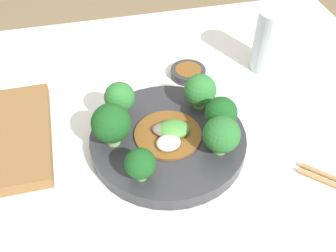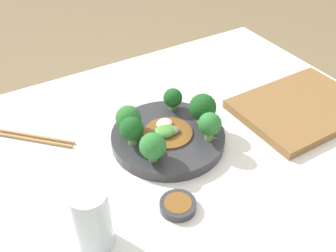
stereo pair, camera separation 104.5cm
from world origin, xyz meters
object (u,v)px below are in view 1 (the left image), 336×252
at_px(broccoli_southeast, 222,135).
at_px(drinking_glass, 270,41).
at_px(plate, 168,140).
at_px(broccoli_northeast, 200,91).
at_px(stirfry_center, 170,133).
at_px(broccoli_northwest, 120,98).
at_px(sauce_dish, 188,72).
at_px(broccoli_southwest, 140,164).
at_px(broccoli_west, 111,124).
at_px(broccoli_east, 221,113).

height_order(broccoli_southeast, drinking_glass, drinking_glass).
xyz_separation_m(plate, broccoli_northeast, (0.07, 0.05, 0.05)).
bearing_deg(broccoli_southeast, stirfry_center, 144.61).
relative_size(broccoli_northwest, stirfry_center, 0.62).
bearing_deg(broccoli_northeast, sauce_dish, 83.50).
bearing_deg(broccoli_southwest, broccoli_west, 110.62).
relative_size(broccoli_southwest, broccoli_west, 0.75).
distance_m(broccoli_west, sauce_dish, 0.23).
height_order(broccoli_west, sauce_dish, broccoli_west).
xyz_separation_m(broccoli_southwest, stirfry_center, (0.06, 0.07, -0.02)).
relative_size(broccoli_southeast, broccoli_northwest, 0.97).
distance_m(broccoli_southwest, broccoli_northwest, 0.13).
distance_m(broccoli_east, broccoli_northwest, 0.16).
xyz_separation_m(broccoli_east, broccoli_west, (-0.16, 0.01, 0.00)).
distance_m(plate, broccoli_west, 0.10).
distance_m(broccoli_northwest, broccoli_west, 0.06).
xyz_separation_m(broccoli_northeast, stirfry_center, (-0.06, -0.06, -0.03)).
distance_m(broccoli_southwest, broccoli_northeast, 0.17).
distance_m(drinking_glass, sauce_dish, 0.16).
xyz_separation_m(broccoli_northwest, broccoli_west, (-0.02, -0.05, 0.00)).
relative_size(broccoli_west, drinking_glass, 0.58).
bearing_deg(broccoli_west, broccoli_northwest, 69.67).
bearing_deg(broccoli_east, broccoli_west, 175.04).
distance_m(broccoli_southwest, sauce_dish, 0.27).
bearing_deg(broccoli_northeast, drinking_glass, 32.07).
height_order(broccoli_southeast, sauce_dish, broccoli_southeast).
height_order(broccoli_east, drinking_glass, drinking_glass).
bearing_deg(stirfry_center, broccoli_northeast, 41.58).
distance_m(plate, broccoli_southwest, 0.10).
relative_size(broccoli_northwest, sauce_dish, 0.97).
xyz_separation_m(broccoli_east, stirfry_center, (-0.08, 0.01, -0.03)).
xyz_separation_m(plate, sauce_dish, (0.08, 0.16, -0.00)).
height_order(plate, stirfry_center, stirfry_center).
height_order(plate, broccoli_northeast, broccoli_northeast).
relative_size(plate, drinking_glass, 2.02).
bearing_deg(stirfry_center, sauce_dish, 65.74).
distance_m(broccoli_east, sauce_dish, 0.18).
height_order(broccoli_southwest, broccoli_southeast, broccoli_southeast).
bearing_deg(plate, broccoli_southeast, -35.88).
distance_m(broccoli_east, broccoli_west, 0.16).
xyz_separation_m(broccoli_northeast, sauce_dish, (0.01, 0.11, -0.05)).
xyz_separation_m(broccoli_northwest, sauce_dish, (0.14, 0.11, -0.05)).
bearing_deg(broccoli_southwest, broccoli_east, 24.59).
bearing_deg(stirfry_center, broccoli_west, 175.22).
distance_m(broccoli_southeast, drinking_glass, 0.26).
height_order(broccoli_east, broccoli_northeast, broccoli_east).
height_order(broccoli_southeast, broccoli_west, broccoli_west).
bearing_deg(broccoli_east, broccoli_northwest, 154.21).
height_order(stirfry_center, drinking_glass, drinking_glass).
bearing_deg(broccoli_southeast, broccoli_west, 160.59).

